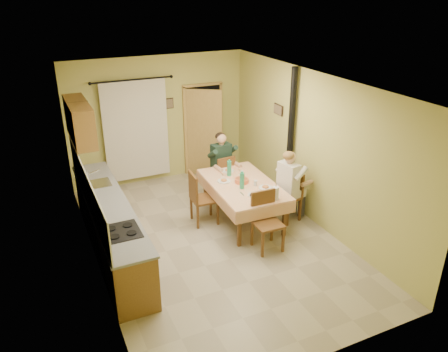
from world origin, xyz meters
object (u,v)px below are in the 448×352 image
chair_near (267,233)px  man_right (289,178)px  chair_right (288,206)px  dining_table (242,202)px  chair_far (222,185)px  man_far (222,158)px  stove_flue (289,158)px  chair_left (203,208)px

chair_near → man_right: (0.85, 0.69, 0.59)m
chair_right → man_right: size_ratio=0.69×
dining_table → chair_far: size_ratio=2.06×
chair_far → man_far: man_far is taller
man_right → stove_flue: bearing=-44.1°
man_right → chair_right: bearing=-90.0°
chair_far → man_far: (-0.00, 0.01, 0.59)m
chair_right → man_far: size_ratio=0.69×
dining_table → man_right: size_ratio=1.43×
chair_near → chair_left: bearing=-62.2°
chair_near → man_far: bearing=-91.9°
man_right → man_far: bearing=14.4°
chair_near → man_right: man_right is taller
stove_flue → chair_left: bearing=178.1°
chair_far → stove_flue: 1.55m
chair_right → chair_left: (-1.50, 0.60, 0.00)m
man_far → stove_flue: bearing=-45.7°
dining_table → man_far: bearing=89.6°
dining_table → chair_right: chair_right is taller
chair_far → chair_near: chair_near is taller
chair_far → chair_near: bearing=-99.4°
stove_flue → chair_far: bearing=140.6°
chair_left → man_far: (0.76, 0.82, 0.59)m
man_far → stove_flue: size_ratio=0.50×
man_right → stove_flue: size_ratio=0.50×
chair_right → chair_left: 1.61m
man_right → chair_left: bearing=55.4°
chair_right → chair_left: size_ratio=0.94×
chair_right → stove_flue: size_ratio=0.34×
chair_left → stove_flue: (1.82, -0.06, 0.73)m
stove_flue → chair_right: bearing=-120.6°
chair_right → stove_flue: bearing=-43.3°
dining_table → stove_flue: bearing=10.7°
chair_near → man_right: size_ratio=0.73×
dining_table → chair_right: (0.79, -0.37, -0.09)m
chair_left → man_far: size_ratio=0.73×
chair_far → chair_left: (-0.76, -0.81, 0.00)m
chair_far → man_right: 1.69m
dining_table → man_right: 1.00m
chair_left → man_right: (1.49, -0.60, 0.59)m
chair_right → stove_flue: (0.32, 0.54, 0.73)m
chair_near → man_far: size_ratio=0.73×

